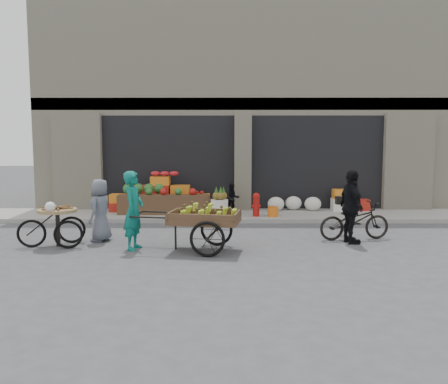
{
  "coord_description": "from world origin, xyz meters",
  "views": [
    {
      "loc": [
        -0.57,
        -9.38,
        2.21
      ],
      "look_at": [
        -0.6,
        1.18,
        1.1
      ],
      "focal_mm": 35.0,
      "sensor_mm": 36.0,
      "label": 1
    }
  ],
  "objects_px": {
    "vendor_woman": "(134,210)",
    "vendor_grey": "(100,210)",
    "tricycle_cart": "(57,221)",
    "seated_person": "(232,198)",
    "pineapple_bin": "(219,208)",
    "cyclist": "(351,207)",
    "orange_bucket": "(273,212)",
    "bicycle": "(354,221)",
    "fire_hydrant": "(256,204)",
    "banana_cart": "(202,216)"
  },
  "relations": [
    {
      "from": "tricycle_cart",
      "to": "vendor_grey",
      "type": "bearing_deg",
      "value": 22.61
    },
    {
      "from": "pineapple_bin",
      "to": "seated_person",
      "type": "xyz_separation_m",
      "value": [
        0.4,
        0.6,
        0.21
      ]
    },
    {
      "from": "pineapple_bin",
      "to": "vendor_grey",
      "type": "relative_size",
      "value": 0.36
    },
    {
      "from": "pineapple_bin",
      "to": "vendor_woman",
      "type": "bearing_deg",
      "value": -115.34
    },
    {
      "from": "banana_cart",
      "to": "vendor_woman",
      "type": "height_order",
      "value": "vendor_woman"
    },
    {
      "from": "pineapple_bin",
      "to": "tricycle_cart",
      "type": "height_order",
      "value": "tricycle_cart"
    },
    {
      "from": "seated_person",
      "to": "vendor_woman",
      "type": "distance_m",
      "value": 4.89
    },
    {
      "from": "tricycle_cart",
      "to": "vendor_woman",
      "type": "bearing_deg",
      "value": -21.14
    },
    {
      "from": "vendor_woman",
      "to": "vendor_grey",
      "type": "relative_size",
      "value": 1.16
    },
    {
      "from": "tricycle_cart",
      "to": "vendor_grey",
      "type": "distance_m",
      "value": 0.99
    },
    {
      "from": "pineapple_bin",
      "to": "tricycle_cart",
      "type": "bearing_deg",
      "value": -135.26
    },
    {
      "from": "seated_person",
      "to": "pineapple_bin",
      "type": "bearing_deg",
      "value": -133.69
    },
    {
      "from": "orange_bucket",
      "to": "seated_person",
      "type": "bearing_deg",
      "value": 149.74
    },
    {
      "from": "banana_cart",
      "to": "cyclist",
      "type": "distance_m",
      "value": 3.43
    },
    {
      "from": "banana_cart",
      "to": "vendor_grey",
      "type": "relative_size",
      "value": 1.78
    },
    {
      "from": "vendor_grey",
      "to": "tricycle_cart",
      "type": "bearing_deg",
      "value": -42.4
    },
    {
      "from": "tricycle_cart",
      "to": "orange_bucket",
      "type": "bearing_deg",
      "value": 21.04
    },
    {
      "from": "bicycle",
      "to": "pineapple_bin",
      "type": "bearing_deg",
      "value": 40.01
    },
    {
      "from": "orange_bucket",
      "to": "cyclist",
      "type": "distance_m",
      "value": 3.44
    },
    {
      "from": "orange_bucket",
      "to": "bicycle",
      "type": "xyz_separation_m",
      "value": [
        1.64,
        -2.67,
        0.18
      ]
    },
    {
      "from": "pineapple_bin",
      "to": "orange_bucket",
      "type": "height_order",
      "value": "pineapple_bin"
    },
    {
      "from": "orange_bucket",
      "to": "bicycle",
      "type": "distance_m",
      "value": 3.14
    },
    {
      "from": "cyclist",
      "to": "vendor_woman",
      "type": "bearing_deg",
      "value": 87.59
    },
    {
      "from": "seated_person",
      "to": "tricycle_cart",
      "type": "xyz_separation_m",
      "value": [
        -3.93,
        -4.1,
        -0.02
      ]
    },
    {
      "from": "fire_hydrant",
      "to": "vendor_woman",
      "type": "relative_size",
      "value": 0.42
    },
    {
      "from": "vendor_woman",
      "to": "tricycle_cart",
      "type": "bearing_deg",
      "value": 89.36
    },
    {
      "from": "orange_bucket",
      "to": "vendor_grey",
      "type": "bearing_deg",
      "value": -146.77
    },
    {
      "from": "orange_bucket",
      "to": "vendor_woman",
      "type": "distance_m",
      "value": 5.02
    },
    {
      "from": "orange_bucket",
      "to": "vendor_grey",
      "type": "height_order",
      "value": "vendor_grey"
    },
    {
      "from": "seated_person",
      "to": "vendor_grey",
      "type": "relative_size",
      "value": 0.64
    },
    {
      "from": "vendor_grey",
      "to": "orange_bucket",
      "type": "bearing_deg",
      "value": 135.73
    },
    {
      "from": "pineapple_bin",
      "to": "fire_hydrant",
      "type": "height_order",
      "value": "fire_hydrant"
    },
    {
      "from": "pineapple_bin",
      "to": "cyclist",
      "type": "distance_m",
      "value": 4.42
    },
    {
      "from": "pineapple_bin",
      "to": "vendor_woman",
      "type": "distance_m",
      "value": 4.19
    },
    {
      "from": "pineapple_bin",
      "to": "bicycle",
      "type": "height_order",
      "value": "bicycle"
    },
    {
      "from": "seated_person",
      "to": "bicycle",
      "type": "xyz_separation_m",
      "value": [
        2.84,
        -3.37,
        -0.13
      ]
    },
    {
      "from": "pineapple_bin",
      "to": "tricycle_cart",
      "type": "distance_m",
      "value": 4.97
    },
    {
      "from": "vendor_grey",
      "to": "cyclist",
      "type": "distance_m",
      "value": 5.78
    },
    {
      "from": "pineapple_bin",
      "to": "tricycle_cart",
      "type": "xyz_separation_m",
      "value": [
        -3.53,
        -3.5,
        0.2
      ]
    },
    {
      "from": "pineapple_bin",
      "to": "orange_bucket",
      "type": "relative_size",
      "value": 1.62
    },
    {
      "from": "orange_bucket",
      "to": "vendor_woman",
      "type": "bearing_deg",
      "value": -132.71
    },
    {
      "from": "fire_hydrant",
      "to": "tricycle_cart",
      "type": "distance_m",
      "value": 5.77
    },
    {
      "from": "fire_hydrant",
      "to": "cyclist",
      "type": "height_order",
      "value": "cyclist"
    },
    {
      "from": "banana_cart",
      "to": "seated_person",
      "type": "bearing_deg",
      "value": 90.21
    },
    {
      "from": "vendor_woman",
      "to": "tricycle_cart",
      "type": "relative_size",
      "value": 1.16
    },
    {
      "from": "banana_cart",
      "to": "vendor_grey",
      "type": "distance_m",
      "value": 2.6
    },
    {
      "from": "vendor_woman",
      "to": "vendor_grey",
      "type": "bearing_deg",
      "value": 57.06
    },
    {
      "from": "pineapple_bin",
      "to": "banana_cart",
      "type": "distance_m",
      "value": 3.93
    },
    {
      "from": "pineapple_bin",
      "to": "bicycle",
      "type": "relative_size",
      "value": 0.3
    },
    {
      "from": "pineapple_bin",
      "to": "vendor_grey",
      "type": "height_order",
      "value": "vendor_grey"
    }
  ]
}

